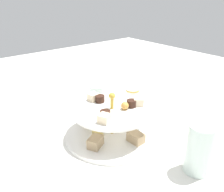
# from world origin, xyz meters

# --- Properties ---
(ground_plane) EXTENTS (2.40, 2.40, 0.00)m
(ground_plane) POSITION_xyz_m (0.00, 0.00, 0.00)
(ground_plane) COLOR silver
(tiered_serving_stand) EXTENTS (0.30, 0.30, 0.15)m
(tiered_serving_stand) POSITION_xyz_m (0.00, -0.00, 0.04)
(tiered_serving_stand) COLOR white
(tiered_serving_stand) RESTS_ON ground_plane
(water_glass_tall_right) EXTENTS (0.07, 0.07, 0.13)m
(water_glass_tall_right) POSITION_xyz_m (-0.07, 0.26, 0.07)
(water_glass_tall_right) COLOR silver
(water_glass_tall_right) RESTS_ON ground_plane
(water_glass_short_left) EXTENTS (0.06, 0.06, 0.07)m
(water_glass_short_left) POSITION_xyz_m (-0.12, -0.24, 0.03)
(water_glass_short_left) COLOR silver
(water_glass_short_left) RESTS_ON ground_plane
(teacup_with_saucer) EXTENTS (0.09, 0.09, 0.05)m
(teacup_with_saucer) POSITION_xyz_m (-0.24, -0.15, 0.02)
(teacup_with_saucer) COLOR white
(teacup_with_saucer) RESTS_ON ground_plane
(butter_knife_right) EXTENTS (0.03, 0.17, 0.00)m
(butter_knife_right) POSITION_xyz_m (-0.31, 0.07, 0.00)
(butter_knife_right) COLOR silver
(butter_knife_right) RESTS_ON ground_plane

